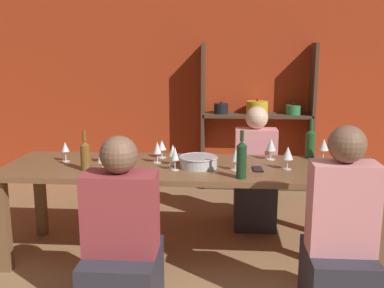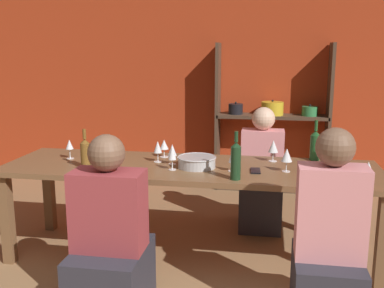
{
  "view_description": "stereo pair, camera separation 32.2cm",
  "coord_description": "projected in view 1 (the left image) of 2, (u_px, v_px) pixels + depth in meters",
  "views": [
    {
      "loc": [
        0.43,
        -1.58,
        1.6
      ],
      "look_at": [
        0.18,
        1.82,
        0.89
      ],
      "focal_mm": 42.0,
      "sensor_mm": 36.0,
      "label": 1
    },
    {
      "loc": [
        0.75,
        -1.54,
        1.6
      ],
      "look_at": [
        0.18,
        1.82,
        0.89
      ],
      "focal_mm": 42.0,
      "sensor_mm": 36.0,
      "label": 2
    }
  ],
  "objects": [
    {
      "name": "wine_bottle_green",
      "position": [
        310.0,
        142.0,
        3.67
      ],
      "size": [
        0.08,
        0.08,
        0.32
      ],
      "color": "#1E4C23",
      "rests_on": "dining_table"
    },
    {
      "name": "shelf_unit",
      "position": [
        260.0,
        135.0,
        5.26
      ],
      "size": [
        1.29,
        0.3,
        1.69
      ],
      "color": "#4C3828",
      "rests_on": "ground_plane"
    },
    {
      "name": "wine_glass_empty_a",
      "position": [
        324.0,
        145.0,
        3.55
      ],
      "size": [
        0.08,
        0.08,
        0.18
      ],
      "color": "white",
      "rests_on": "dining_table"
    },
    {
      "name": "wine_glass_red_d",
      "position": [
        162.0,
        146.0,
        3.66
      ],
      "size": [
        0.07,
        0.07,
        0.14
      ],
      "color": "white",
      "rests_on": "dining_table"
    },
    {
      "name": "cell_phone",
      "position": [
        258.0,
        169.0,
        3.31
      ],
      "size": [
        0.08,
        0.15,
        0.01
      ],
      "color": "black",
      "rests_on": "dining_table"
    },
    {
      "name": "wine_glass_white_b",
      "position": [
        105.0,
        148.0,
        3.5
      ],
      "size": [
        0.08,
        0.08,
        0.16
      ],
      "color": "white",
      "rests_on": "dining_table"
    },
    {
      "name": "wine_glass_red_e",
      "position": [
        370.0,
        164.0,
        3.0
      ],
      "size": [
        0.07,
        0.07,
        0.16
      ],
      "color": "white",
      "rests_on": "dining_table"
    },
    {
      "name": "wine_glass_red_g",
      "position": [
        65.0,
        148.0,
        3.53
      ],
      "size": [
        0.06,
        0.06,
        0.16
      ],
      "color": "white",
      "rests_on": "dining_table"
    },
    {
      "name": "mixing_bowl",
      "position": [
        199.0,
        161.0,
        3.37
      ],
      "size": [
        0.29,
        0.29,
        0.08
      ],
      "color": "#B7BABC",
      "rests_on": "dining_table"
    },
    {
      "name": "wine_glass_red_f",
      "position": [
        288.0,
        154.0,
        3.3
      ],
      "size": [
        0.08,
        0.08,
        0.17
      ],
      "color": "white",
      "rests_on": "dining_table"
    },
    {
      "name": "wine_glass_red_c",
      "position": [
        157.0,
        148.0,
        3.49
      ],
      "size": [
        0.07,
        0.07,
        0.17
      ],
      "color": "white",
      "rests_on": "dining_table"
    },
    {
      "name": "wall_back_red",
      "position": [
        190.0,
        72.0,
        5.36
      ],
      "size": [
        8.8,
        0.06,
        2.7
      ],
      "color": "#B23819",
      "rests_on": "ground_plane"
    },
    {
      "name": "wine_bottle_amber",
      "position": [
        85.0,
        155.0,
        3.28
      ],
      "size": [
        0.07,
        0.07,
        0.29
      ],
      "color": "brown",
      "rests_on": "dining_table"
    },
    {
      "name": "wine_glass_empty_c",
      "position": [
        175.0,
        154.0,
        3.27
      ],
      "size": [
        0.06,
        0.06,
        0.18
      ],
      "color": "white",
      "rests_on": "dining_table"
    },
    {
      "name": "dining_table",
      "position": [
        191.0,
        176.0,
        3.43
      ],
      "size": [
        2.86,
        0.83,
        0.74
      ],
      "color": "brown",
      "rests_on": "ground_plane"
    },
    {
      "name": "wine_glass_empty_b",
      "position": [
        271.0,
        145.0,
        3.59
      ],
      "size": [
        0.08,
        0.08,
        0.17
      ],
      "color": "white",
      "rests_on": "dining_table"
    },
    {
      "name": "wine_glass_white_a",
      "position": [
        173.0,
        151.0,
        3.43
      ],
      "size": [
        0.07,
        0.07,
        0.16
      ],
      "color": "white",
      "rests_on": "dining_table"
    },
    {
      "name": "person_near_a",
      "position": [
        122.0,
        251.0,
        2.73
      ],
      "size": [
        0.44,
        0.54,
        1.12
      ],
      "color": "#2D2D38",
      "rests_on": "ground_plane"
    },
    {
      "name": "person_near_b",
      "position": [
        340.0,
        250.0,
        2.67
      ],
      "size": [
        0.39,
        0.48,
        1.19
      ],
      "color": "#2D2D38",
      "rests_on": "ground_plane"
    },
    {
      "name": "wine_glass_red_a",
      "position": [
        102.0,
        157.0,
        3.21
      ],
      "size": [
        0.08,
        0.08,
        0.17
      ],
      "color": "white",
      "rests_on": "dining_table"
    },
    {
      "name": "person_far_a",
      "position": [
        255.0,
        182.0,
        4.14
      ],
      "size": [
        0.37,
        0.47,
        1.11
      ],
      "rotation": [
        0.0,
        0.0,
        3.14
      ],
      "color": "#2D2D38",
      "rests_on": "ground_plane"
    },
    {
      "name": "wine_bottle_dark",
      "position": [
        242.0,
        159.0,
        3.06
      ],
      "size": [
        0.07,
        0.07,
        0.33
      ],
      "color": "#19381E",
      "rests_on": "dining_table"
    },
    {
      "name": "wine_glass_red_b",
      "position": [
        236.0,
        156.0,
        3.27
      ],
      "size": [
        0.06,
        0.06,
        0.16
      ],
      "color": "white",
      "rests_on": "dining_table"
    }
  ]
}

